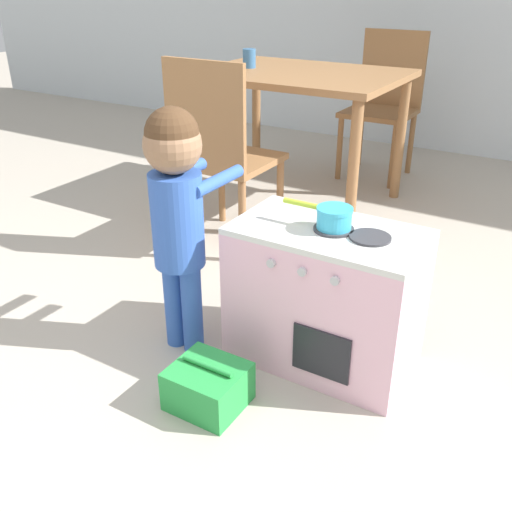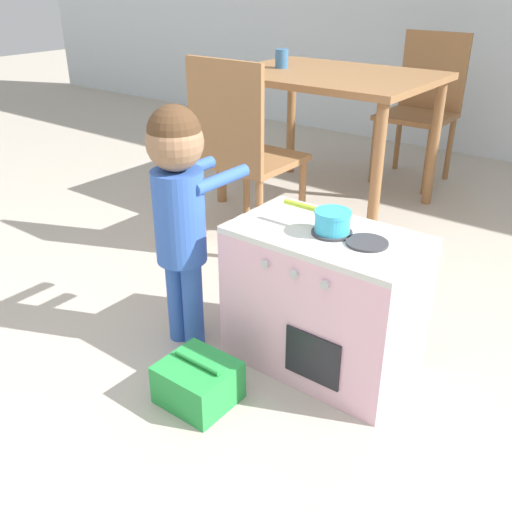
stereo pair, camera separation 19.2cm
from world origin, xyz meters
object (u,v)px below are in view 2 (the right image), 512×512
Objects in this scene: dining_chair_far at (422,105)px; cup_on_table at (282,59)px; toy_pot at (331,219)px; dining_chair_near at (242,151)px; play_kitchen at (323,300)px; child_figure at (179,195)px; dining_table at (330,91)px; toy_basket at (198,382)px.

dining_chair_far reaches higher than cup_on_table.
toy_pot is 2.18m from dining_chair_far.
dining_chair_near is (-0.84, 0.60, -0.07)m from toy_pot.
cup_on_table reaches higher than play_kitchen.
child_figure reaches higher than toy_pot.
dining_table is (-0.82, 1.34, 0.10)m from toy_pot.
child_figure is 1.64m from cup_on_table.
child_figure is at bearing -77.32° from dining_table.
dining_table is (-0.34, 1.53, 0.07)m from child_figure.
dining_chair_far is at bearing 98.27° from toy_basket.
cup_on_table reaches higher than toy_pot.
toy_pot is 0.27× the size of child_figure.
dining_chair_far is (0.24, 0.75, -0.17)m from dining_table.
dining_table is 10.88× the size of cup_on_table.
child_figure reaches higher than play_kitchen.
dining_chair_near reaches higher than child_figure.
dining_chair_far is at bearing 80.26° from dining_chair_near.
play_kitchen is 2.18m from dining_chair_far.
dining_chair_near is (-0.36, 0.79, -0.10)m from child_figure.
play_kitchen is 0.70× the size of child_figure.
dining_chair_near reaches higher than cup_on_table.
play_kitchen is 1.04m from dining_chair_near.
dining_chair_far reaches higher than play_kitchen.
toy_basket is at bearing -71.04° from dining_table.
child_figure is at bearing 92.68° from dining_chair_far.
cup_on_table is (-1.12, 1.31, 0.25)m from toy_pot.
dining_table is at bearing 6.77° from cup_on_table.
play_kitchen is 1.80m from cup_on_table.
dining_chair_near is 1.52m from dining_chair_far.
play_kitchen is at bearing -59.08° from dining_table.
play_kitchen is 1.62m from dining_table.
dining_chair_near is 1.00× the size of dining_chair_far.
play_kitchen is 0.60m from child_figure.
dining_table is at bearing 88.50° from dining_chair_near.
toy_pot is at bearing -49.52° from cup_on_table.
toy_pot is at bearing 21.82° from child_figure.
dining_table is (-0.81, 1.34, 0.40)m from play_kitchen.
cup_on_table reaches higher than toy_basket.
dining_chair_far is (0.26, 1.50, 0.00)m from dining_chair_near.
toy_basket is at bearing -62.26° from cup_on_table.
toy_basket is 0.25× the size of dining_chair_far.
toy_basket is 2.07m from cup_on_table.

